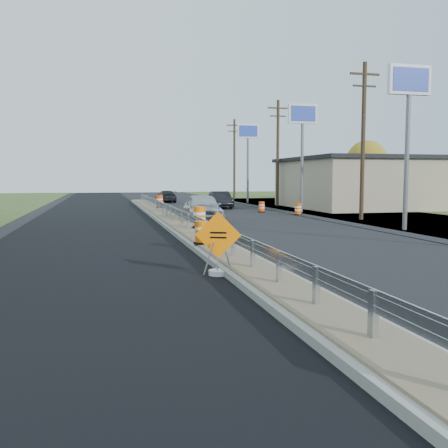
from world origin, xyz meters
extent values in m
plane|color=black|center=(0.00, 0.00, 0.00)|extent=(140.00, 140.00, 0.00)
cube|color=black|center=(-4.40, 10.00, 0.01)|extent=(7.20, 120.00, 0.01)
cube|color=gray|center=(0.00, 8.00, 0.09)|extent=(1.60, 55.00, 0.18)
cube|color=brown|center=(0.00, 8.00, 0.20)|extent=(1.25, 55.00, 0.05)
cube|color=silver|center=(0.00, -12.00, 0.58)|extent=(0.10, 0.15, 0.70)
cube|color=silver|center=(0.00, -10.00, 0.58)|extent=(0.10, 0.15, 0.70)
cube|color=silver|center=(0.00, -8.00, 0.58)|extent=(0.10, 0.15, 0.70)
cube|color=silver|center=(0.00, -6.00, 0.58)|extent=(0.10, 0.15, 0.70)
cube|color=silver|center=(0.00, -4.00, 0.58)|extent=(0.10, 0.15, 0.70)
cube|color=silver|center=(0.00, -2.00, 0.58)|extent=(0.10, 0.15, 0.70)
cube|color=silver|center=(0.00, 0.00, 0.58)|extent=(0.10, 0.15, 0.70)
cube|color=silver|center=(0.00, 2.00, 0.58)|extent=(0.10, 0.15, 0.70)
cube|color=silver|center=(0.00, 4.00, 0.58)|extent=(0.10, 0.15, 0.70)
cube|color=silver|center=(0.00, 6.00, 0.58)|extent=(0.10, 0.15, 0.70)
cube|color=silver|center=(0.00, 8.00, 0.58)|extent=(0.10, 0.15, 0.70)
cube|color=silver|center=(0.00, 10.00, 0.58)|extent=(0.10, 0.15, 0.70)
cube|color=silver|center=(0.00, 12.00, 0.58)|extent=(0.10, 0.15, 0.70)
cube|color=silver|center=(0.00, 14.00, 0.58)|extent=(0.10, 0.15, 0.70)
cube|color=silver|center=(0.00, 16.00, 0.58)|extent=(0.10, 0.15, 0.70)
cube|color=silver|center=(0.00, 18.00, 0.58)|extent=(0.10, 0.15, 0.70)
cube|color=silver|center=(0.00, 20.00, 0.58)|extent=(0.10, 0.15, 0.70)
cube|color=silver|center=(0.00, 22.00, 0.58)|extent=(0.10, 0.15, 0.70)
cube|color=silver|center=(0.00, 24.00, 0.58)|extent=(0.10, 0.15, 0.70)
cube|color=silver|center=(0.00, 26.00, 0.58)|extent=(0.10, 0.15, 0.70)
cube|color=silver|center=(0.00, 28.00, 0.58)|extent=(0.10, 0.15, 0.70)
cube|color=silver|center=(0.00, 30.00, 0.58)|extent=(0.10, 0.15, 0.70)
cube|color=silver|center=(0.00, 32.00, 0.58)|extent=(0.10, 0.15, 0.70)
cube|color=silver|center=(0.00, 9.00, 0.78)|extent=(0.04, 46.00, 0.34)
cube|color=silver|center=(0.00, 9.00, 0.70)|extent=(0.06, 46.00, 0.03)
cube|color=silver|center=(0.00, 9.00, 0.86)|extent=(0.06, 46.00, 0.03)
cube|color=tan|center=(21.00, 20.00, 2.00)|extent=(18.00, 12.00, 4.00)
cube|color=black|center=(21.00, 20.00, 4.12)|extent=(18.50, 12.50, 0.30)
cube|color=black|center=(12.05, 20.00, 1.60)|extent=(0.08, 7.20, 2.20)
cylinder|color=slate|center=(10.50, 3.00, 3.40)|extent=(0.22, 0.22, 6.80)
cube|color=white|center=(10.50, 3.00, 7.20)|extent=(2.20, 0.25, 1.40)
cube|color=#263FB2|center=(10.50, 3.00, 7.20)|extent=(1.90, 0.30, 1.10)
cylinder|color=slate|center=(10.50, 16.00, 3.40)|extent=(0.22, 0.22, 6.80)
cube|color=white|center=(10.50, 16.00, 7.20)|extent=(2.20, 0.25, 1.40)
cube|color=#263FB2|center=(10.50, 16.00, 7.20)|extent=(1.90, 0.30, 1.10)
cylinder|color=slate|center=(10.50, 30.00, 3.40)|extent=(0.22, 0.22, 6.80)
cube|color=white|center=(10.50, 30.00, 7.20)|extent=(2.20, 0.25, 1.40)
cube|color=#263FB2|center=(10.50, 30.00, 7.20)|extent=(1.90, 0.30, 1.10)
cylinder|color=#473523|center=(11.50, 9.00, 4.70)|extent=(0.26, 0.26, 9.40)
cube|color=#473523|center=(11.50, 9.00, 8.70)|extent=(1.90, 0.12, 0.12)
cube|color=#473523|center=(11.50, 9.00, 8.00)|extent=(1.50, 0.10, 0.10)
cylinder|color=#473523|center=(11.50, 24.00, 4.70)|extent=(0.26, 0.26, 9.40)
cube|color=#473523|center=(11.50, 24.00, 8.70)|extent=(1.90, 0.12, 0.12)
cube|color=#473523|center=(11.50, 24.00, 8.00)|extent=(1.50, 0.10, 0.10)
cylinder|color=#473523|center=(11.50, 39.00, 4.70)|extent=(0.26, 0.26, 9.40)
cube|color=#473523|center=(11.50, 39.00, 8.70)|extent=(1.90, 0.12, 0.12)
cube|color=#473523|center=(11.50, 39.00, 8.00)|extent=(1.50, 0.10, 0.10)
cylinder|color=#473523|center=(26.00, 34.00, 1.54)|extent=(0.36, 0.36, 3.08)
sphere|color=#A48123|center=(26.00, 34.00, 4.55)|extent=(4.62, 4.62, 4.62)
cylinder|color=white|center=(-0.90, -5.82, 0.07)|extent=(0.51, 0.51, 0.15)
cube|color=slate|center=(-1.15, -5.82, 0.45)|extent=(0.29, 0.14, 0.88)
cube|color=slate|center=(-0.65, -5.82, 0.45)|extent=(0.29, 0.14, 0.88)
cube|color=slate|center=(-0.90, -5.78, 0.45)|extent=(0.12, 0.22, 0.90)
cube|color=orange|center=(-0.90, -5.82, 1.07)|extent=(1.14, 0.47, 1.22)
cube|color=black|center=(-0.90, -5.84, 1.13)|extent=(0.41, 0.17, 0.05)
cube|color=black|center=(-0.90, -5.84, 1.01)|extent=(0.41, 0.17, 0.05)
cylinder|color=black|center=(-0.45, -1.26, 0.27)|extent=(0.55, 0.55, 0.07)
cylinder|color=orange|center=(-0.45, -1.26, 0.65)|extent=(0.44, 0.44, 0.78)
cylinder|color=white|center=(-0.45, -1.26, 0.78)|extent=(0.46, 0.46, 0.10)
cylinder|color=white|center=(-0.45, -1.26, 0.58)|extent=(0.46, 0.46, 0.10)
cylinder|color=black|center=(0.55, 4.23, 0.28)|extent=(0.68, 0.68, 0.09)
cylinder|color=orange|center=(0.55, 4.23, 0.75)|extent=(0.54, 0.54, 0.95)
cylinder|color=white|center=(0.55, 4.23, 0.91)|extent=(0.56, 0.56, 0.12)
cylinder|color=white|center=(0.55, 4.23, 0.66)|extent=(0.56, 0.56, 0.12)
cylinder|color=black|center=(0.55, 20.62, 0.27)|extent=(0.65, 0.65, 0.09)
cylinder|color=#FF420A|center=(0.55, 20.62, 0.73)|extent=(0.52, 0.52, 0.91)
cylinder|color=white|center=(0.55, 20.62, 0.88)|extent=(0.54, 0.54, 0.12)
cylinder|color=white|center=(0.55, 20.62, 0.64)|extent=(0.54, 0.54, 0.12)
cylinder|color=black|center=(9.20, 13.44, 0.04)|extent=(0.57, 0.57, 0.08)
cylinder|color=#FF580A|center=(9.20, 13.44, 0.44)|extent=(0.45, 0.45, 0.80)
cylinder|color=white|center=(9.20, 13.44, 0.57)|extent=(0.47, 0.47, 0.10)
cylinder|color=white|center=(9.20, 13.44, 0.36)|extent=(0.47, 0.47, 0.10)
cylinder|color=black|center=(7.70, 16.86, 0.04)|extent=(0.54, 0.54, 0.07)
cylinder|color=#FF4C0A|center=(7.70, 16.86, 0.41)|extent=(0.43, 0.43, 0.75)
cylinder|color=white|center=(7.70, 16.86, 0.54)|extent=(0.44, 0.44, 0.10)
cylinder|color=white|center=(7.70, 16.86, 0.34)|extent=(0.44, 0.44, 0.10)
cylinder|color=black|center=(7.85, 32.02, 0.04)|extent=(0.63, 0.63, 0.08)
cylinder|color=#D65709|center=(7.85, 32.02, 0.48)|extent=(0.50, 0.50, 0.88)
cylinder|color=white|center=(7.85, 32.02, 0.63)|extent=(0.52, 0.52, 0.12)
cylinder|color=white|center=(7.85, 32.02, 0.40)|extent=(0.52, 0.52, 0.12)
imported|color=#B9B9BE|center=(1.80, 9.72, 0.83)|extent=(2.25, 4.97, 1.66)
imported|color=black|center=(5.88, 22.50, 0.70)|extent=(1.64, 4.33, 1.41)
imported|color=black|center=(2.69, 33.63, 0.61)|extent=(1.87, 4.28, 1.22)
camera|label=1|loc=(-3.83, -18.42, 2.57)|focal=40.00mm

